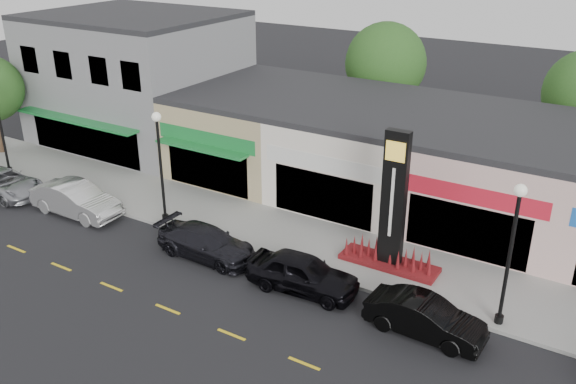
% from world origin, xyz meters
% --- Properties ---
extents(ground, '(120.00, 120.00, 0.00)m').
position_xyz_m(ground, '(0.00, 0.00, 0.00)').
color(ground, black).
rests_on(ground, ground).
extents(sidewalk, '(52.00, 4.30, 0.15)m').
position_xyz_m(sidewalk, '(0.00, 4.35, 0.07)').
color(sidewalk, gray).
rests_on(sidewalk, ground).
extents(curb, '(52.00, 0.20, 0.15)m').
position_xyz_m(curb, '(0.00, 2.10, 0.07)').
color(curb, gray).
rests_on(curb, ground).
extents(building_grey_2story, '(12.00, 10.95, 8.30)m').
position_xyz_m(building_grey_2story, '(-18.00, 11.48, 4.14)').
color(building_grey_2story, slate).
rests_on(building_grey_2story, ground).
extents(shop_beige, '(7.00, 10.85, 4.80)m').
position_xyz_m(shop_beige, '(-8.50, 11.46, 2.40)').
color(shop_beige, tan).
rests_on(shop_beige, ground).
extents(shop_cream, '(7.00, 10.01, 4.80)m').
position_xyz_m(shop_cream, '(-1.50, 11.47, 2.40)').
color(shop_cream, beige).
rests_on(shop_cream, ground).
extents(shop_pink_w, '(7.00, 10.01, 4.80)m').
position_xyz_m(shop_pink_w, '(5.50, 11.47, 2.40)').
color(shop_pink_w, '#C69B97').
rests_on(shop_pink_w, ground).
extents(tree_rear_west, '(5.20, 5.20, 7.83)m').
position_xyz_m(tree_rear_west, '(-4.00, 19.50, 5.22)').
color(tree_rear_west, '#382619').
rests_on(tree_rear_west, ground).
extents(lamp_west_near, '(0.44, 0.44, 5.47)m').
position_xyz_m(lamp_west_near, '(-8.00, 2.50, 3.48)').
color(lamp_west_near, black).
rests_on(lamp_west_near, sidewalk).
extents(lamp_east_near, '(0.44, 0.44, 5.47)m').
position_xyz_m(lamp_east_near, '(8.00, 2.50, 3.48)').
color(lamp_east_near, black).
rests_on(lamp_east_near, sidewalk).
extents(pylon_sign, '(4.20, 1.30, 6.00)m').
position_xyz_m(pylon_sign, '(3.00, 4.20, 2.27)').
color(pylon_sign, '#5F1110').
rests_on(pylon_sign, sidewalk).
extents(car_silver_suv, '(2.30, 4.97, 1.38)m').
position_xyz_m(car_silver_suv, '(-17.70, 0.55, 0.69)').
color(car_silver_suv, '#96979D').
rests_on(car_silver_suv, ground).
extents(car_white_van, '(1.82, 5.00, 1.64)m').
position_xyz_m(car_white_van, '(-12.44, 0.92, 0.82)').
color(car_white_van, silver).
rests_on(car_white_van, ground).
extents(car_dark_sedan, '(1.95, 4.72, 1.36)m').
position_xyz_m(car_dark_sedan, '(-4.22, 0.97, 0.68)').
color(car_dark_sedan, black).
rests_on(car_dark_sedan, ground).
extents(car_black_sedan, '(2.15, 4.66, 1.55)m').
position_xyz_m(car_black_sedan, '(0.70, 0.85, 0.77)').
color(car_black_sedan, black).
rests_on(car_black_sedan, ground).
extents(car_black_conv, '(1.64, 4.32, 1.41)m').
position_xyz_m(car_black_conv, '(5.84, 0.62, 0.70)').
color(car_black_conv, black).
rests_on(car_black_conv, ground).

